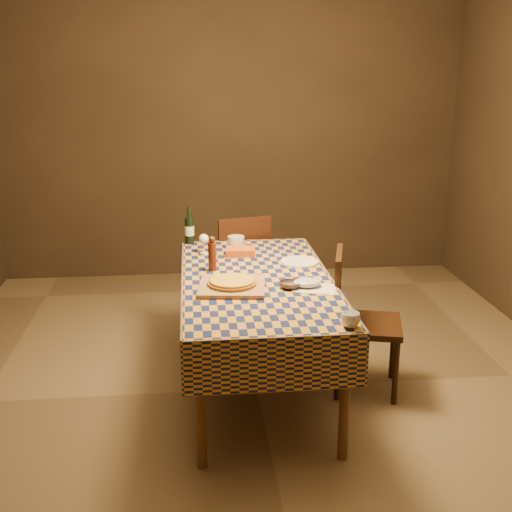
% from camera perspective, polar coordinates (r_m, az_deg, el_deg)
% --- Properties ---
extents(room, '(5.00, 5.10, 2.70)m').
position_cam_1_polar(room, '(3.88, 0.08, 6.17)').
color(room, brown).
rests_on(room, ground).
extents(dining_table, '(0.94, 1.84, 0.77)m').
position_cam_1_polar(dining_table, '(4.05, 0.07, -3.00)').
color(dining_table, brown).
rests_on(dining_table, ground).
extents(cutting_board, '(0.43, 0.43, 0.02)m').
position_cam_1_polar(cutting_board, '(3.85, -2.15, -2.70)').
color(cutting_board, '#9A6B48').
rests_on(cutting_board, dining_table).
extents(pizza, '(0.38, 0.38, 0.03)m').
position_cam_1_polar(pizza, '(3.84, -2.15, -2.33)').
color(pizza, brown).
rests_on(pizza, cutting_board).
extents(pepper_mill, '(0.07, 0.07, 0.23)m').
position_cam_1_polar(pepper_mill, '(4.16, -3.91, 0.14)').
color(pepper_mill, '#501F12').
rests_on(pepper_mill, dining_table).
extents(bowl, '(0.16, 0.16, 0.04)m').
position_cam_1_polar(bowl, '(3.85, 3.01, -2.57)').
color(bowl, '#564048').
rests_on(bowl, dining_table).
extents(wine_glass, '(0.07, 0.07, 0.14)m').
position_cam_1_polar(wine_glass, '(4.54, -4.66, 1.47)').
color(wine_glass, white).
rests_on(wine_glass, dining_table).
extents(wine_bottle, '(0.07, 0.07, 0.28)m').
position_cam_1_polar(wine_bottle, '(4.81, -5.94, 2.33)').
color(wine_bottle, black).
rests_on(wine_bottle, dining_table).
extents(deli_tub, '(0.15, 0.15, 0.10)m').
position_cam_1_polar(deli_tub, '(4.63, -1.79, 1.16)').
color(deli_tub, silver).
rests_on(deli_tub, dining_table).
extents(takeout_container, '(0.21, 0.16, 0.05)m').
position_cam_1_polar(takeout_container, '(4.50, -1.40, 0.40)').
color(takeout_container, '#B84B18').
rests_on(takeout_container, dining_table).
extents(white_plate, '(0.31, 0.31, 0.01)m').
position_cam_1_polar(white_plate, '(4.34, 3.90, -0.53)').
color(white_plate, white).
rests_on(white_plate, dining_table).
extents(tumbler, '(0.13, 0.13, 0.08)m').
position_cam_1_polar(tumbler, '(3.32, 8.41, -5.63)').
color(tumbler, white).
rests_on(tumbler, dining_table).
extents(flour_patch, '(0.30, 0.26, 0.00)m').
position_cam_1_polar(flour_patch, '(3.86, 5.25, -2.87)').
color(flour_patch, silver).
rests_on(flour_patch, dining_table).
extents(flour_bag, '(0.20, 0.16, 0.05)m').
position_cam_1_polar(flour_bag, '(3.88, 4.58, -2.38)').
color(flour_bag, '#ACBADC').
rests_on(flour_bag, dining_table).
extents(chair_far, '(0.50, 0.51, 0.93)m').
position_cam_1_polar(chair_far, '(5.12, -1.38, -0.77)').
color(chair_far, black).
rests_on(chair_far, ground).
extents(chair_right, '(0.52, 0.51, 0.93)m').
position_cam_1_polar(chair_right, '(4.18, 8.80, -5.10)').
color(chair_right, black).
rests_on(chair_right, ground).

